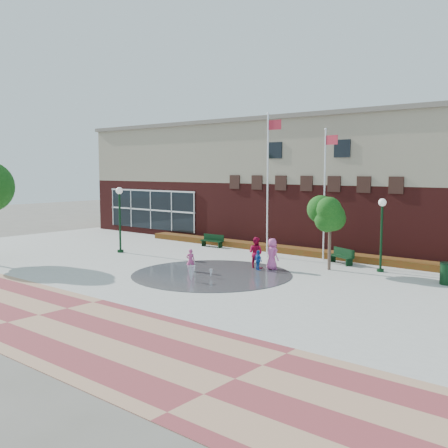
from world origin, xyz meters
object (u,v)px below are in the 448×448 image
Objects in this scene: trash_can at (447,274)px; bench_left at (212,243)px; flagpole_left at (268,177)px; child_splash at (190,260)px; flagpole_right at (325,187)px.

bench_left is at bearing 172.89° from trash_can.
trash_can is (11.18, -1.11, -4.46)m from flagpole_left.
flagpole_left reaches higher than child_splash.
child_splash reaches higher than bench_left.
flagpole_left is at bearing 174.34° from trash_can.
child_splash is at bearing -104.62° from flagpole_right.
child_splash is at bearing -93.22° from flagpole_left.
flagpole_right reaches higher than child_splash.
flagpole_right is (3.29, 1.25, -0.56)m from flagpole_left.
trash_can reaches higher than bench_left.
child_splash is (-0.43, -6.62, -4.38)m from flagpole_left.
child_splash is (5.05, -7.59, 0.34)m from bench_left.
flagpole_left is at bearing -148.46° from flagpole_right.
trash_can is 12.85m from child_splash.
flagpole_right is at bearing 163.35° from trash_can.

